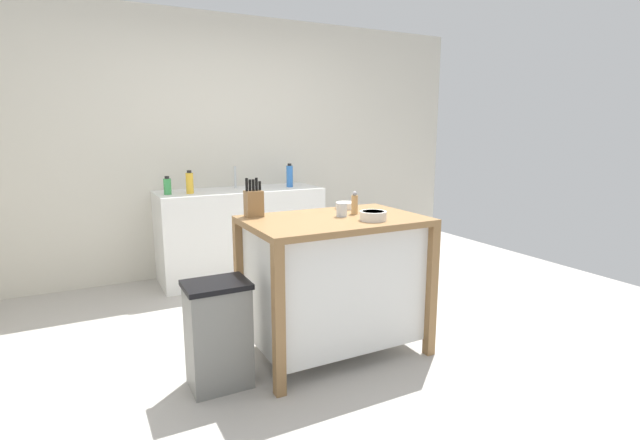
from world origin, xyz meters
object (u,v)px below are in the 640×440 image
object	(u,v)px
knife_block	(254,202)
bottle_hand_soap	(190,183)
trash_bin	(218,334)
bottle_spray_cleaner	(290,176)
kitchen_island	(334,278)
bowl_ceramic_wide	(346,205)
drinking_cup	(342,210)
bottle_dish_soap	(167,186)
bowl_ceramic_small	(373,216)
pepper_grinder	(355,203)
sink_faucet	(235,177)

from	to	relation	value
knife_block	bottle_hand_soap	world-z (taller)	knife_block
knife_block	trash_bin	distance (m)	0.86
knife_block	bottle_spray_cleaner	size ratio (longest dim) A/B	1.05
kitchen_island	bowl_ceramic_wide	size ratio (longest dim) A/B	7.55
bottle_hand_soap	bottle_spray_cleaner	distance (m)	1.02
drinking_cup	bottle_dish_soap	distance (m)	1.98
kitchen_island	bottle_hand_soap	bearing A→B (deg)	106.45
bowl_ceramic_small	trash_bin	size ratio (longest dim) A/B	0.27
bottle_dish_soap	trash_bin	bearing A→B (deg)	-92.46
kitchen_island	pepper_grinder	size ratio (longest dim) A/B	7.38
bowl_ceramic_wide	bowl_ceramic_small	bearing A→B (deg)	-99.77
sink_faucet	bottle_dish_soap	xyz separation A→B (m)	(-0.70, -0.19, -0.03)
sink_faucet	bottle_spray_cleaner	xyz separation A→B (m)	(0.52, -0.18, 0.00)
bowl_ceramic_small	bottle_hand_soap	distance (m)	2.11
bowl_ceramic_wide	trash_bin	world-z (taller)	bowl_ceramic_wide
bowl_ceramic_wide	sink_faucet	size ratio (longest dim) A/B	0.68
pepper_grinder	bottle_hand_soap	size ratio (longest dim) A/B	0.71
pepper_grinder	bottle_dish_soap	bearing A→B (deg)	117.22
bottle_dish_soap	bottle_spray_cleaner	xyz separation A→B (m)	(1.22, 0.01, 0.04)
kitchen_island	trash_bin	world-z (taller)	kitchen_island
bowl_ceramic_wide	bowl_ceramic_small	size ratio (longest dim) A/B	0.90
kitchen_island	bottle_spray_cleaner	size ratio (longest dim) A/B	4.68
pepper_grinder	drinking_cup	bearing A→B (deg)	-161.11
kitchen_island	knife_block	world-z (taller)	knife_block
trash_bin	bottle_spray_cleaner	world-z (taller)	bottle_spray_cleaner
drinking_cup	bottle_hand_soap	size ratio (longest dim) A/B	0.41
pepper_grinder	sink_faucet	world-z (taller)	sink_faucet
bottle_dish_soap	sink_faucet	bearing A→B (deg)	15.25
drinking_cup	bottle_hand_soap	world-z (taller)	bottle_hand_soap
bowl_ceramic_wide	bottle_hand_soap	world-z (taller)	bottle_hand_soap
bowl_ceramic_wide	bottle_hand_soap	bearing A→B (deg)	117.12
sink_faucet	knife_block	bearing A→B (deg)	-103.53
kitchen_island	trash_bin	size ratio (longest dim) A/B	1.80
knife_block	drinking_cup	distance (m)	0.57
drinking_cup	kitchen_island	bearing A→B (deg)	-168.52
kitchen_island	sink_faucet	world-z (taller)	sink_faucet
bowl_ceramic_small	pepper_grinder	world-z (taller)	pepper_grinder
bottle_hand_soap	bottle_dish_soap	bearing A→B (deg)	171.16
pepper_grinder	bottle_spray_cleaner	xyz separation A→B (m)	(0.31, 1.78, 0.01)
knife_block	sink_faucet	world-z (taller)	knife_block
pepper_grinder	sink_faucet	size ratio (longest dim) A/B	0.70
drinking_cup	trash_bin	size ratio (longest dim) A/B	0.14
bowl_ceramic_wide	bottle_dish_soap	distance (m)	1.83
bowl_ceramic_small	bottle_dish_soap	xyz separation A→B (m)	(-0.89, 2.02, 0.02)
pepper_grinder	bowl_ceramic_small	bearing A→B (deg)	-93.76
bowl_ceramic_wide	drinking_cup	xyz separation A→B (m)	(-0.19, -0.26, 0.02)
trash_bin	drinking_cup	bearing A→B (deg)	6.27
sink_faucet	drinking_cup	bearing A→B (deg)	-87.45
bowl_ceramic_wide	drinking_cup	size ratio (longest dim) A/B	1.69
bowl_ceramic_small	sink_faucet	distance (m)	2.22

